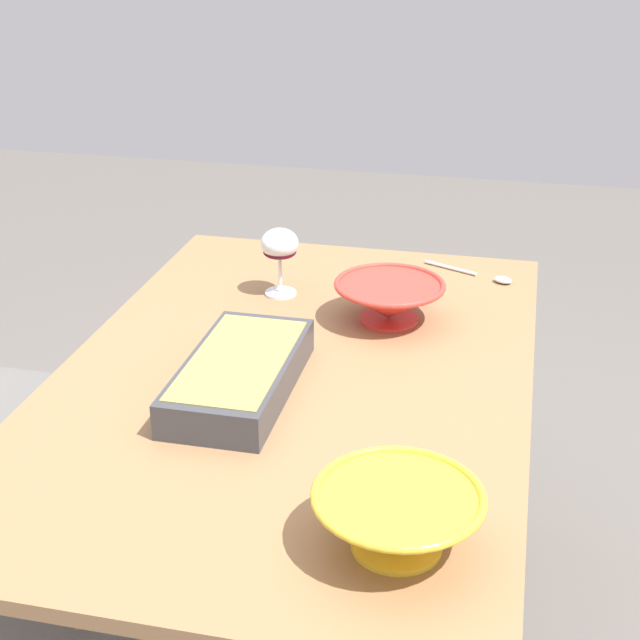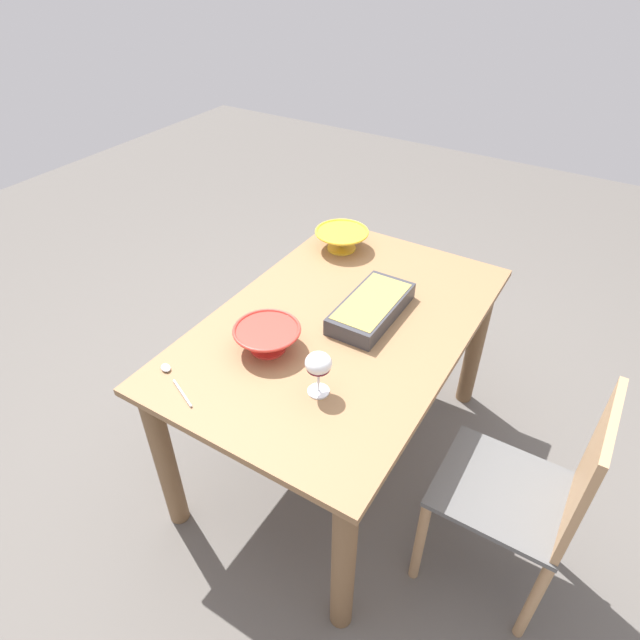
% 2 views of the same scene
% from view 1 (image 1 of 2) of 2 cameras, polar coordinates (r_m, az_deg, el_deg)
% --- Properties ---
extents(dining_table, '(1.39, 0.90, 0.75)m').
position_cam_1_polar(dining_table, '(1.86, -1.56, -7.01)').
color(dining_table, olive).
rests_on(dining_table, ground_plane).
extents(wine_glass, '(0.09, 0.09, 0.16)m').
position_cam_1_polar(wine_glass, '(2.09, -2.48, 4.44)').
color(wine_glass, white).
rests_on(wine_glass, dining_table).
extents(casserole_dish, '(0.39, 0.19, 0.07)m').
position_cam_1_polar(casserole_dish, '(1.71, -4.93, -3.23)').
color(casserole_dish, '#38383D').
rests_on(casserole_dish, dining_table).
extents(mixing_bowl, '(0.24, 0.24, 0.09)m').
position_cam_1_polar(mixing_bowl, '(1.32, 4.77, -11.90)').
color(mixing_bowl, yellow).
rests_on(mixing_bowl, dining_table).
extents(small_bowl, '(0.24, 0.24, 0.09)m').
position_cam_1_polar(small_bowl, '(1.98, 4.26, 1.26)').
color(small_bowl, red).
rests_on(small_bowl, dining_table).
extents(serving_spoon, '(0.11, 0.22, 0.01)m').
position_cam_1_polar(serving_spoon, '(2.24, 10.08, 2.67)').
color(serving_spoon, silver).
rests_on(serving_spoon, dining_table).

